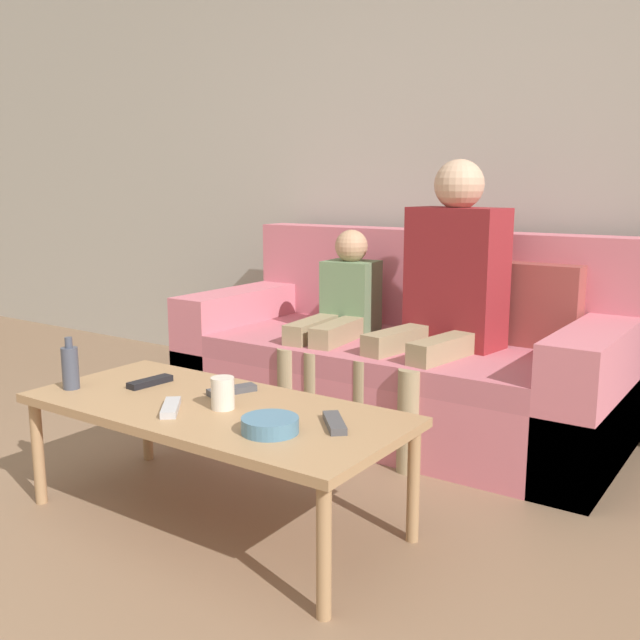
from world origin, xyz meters
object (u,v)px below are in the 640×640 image
tv_remote_3 (171,408)px  bottle (70,367)px  person_adult (447,283)px  snack_bowl (270,425)px  cup_near (223,393)px  tv_remote_1 (150,382)px  tv_remote_2 (232,390)px  tv_remote_0 (335,423)px  person_child (337,316)px  couch (402,363)px  coffee_table (213,415)px

tv_remote_3 → bottle: bearing=142.6°
person_adult → snack_bowl: person_adult is taller
cup_near → tv_remote_1: bearing=171.8°
tv_remote_2 → snack_bowl: snack_bowl is taller
tv_remote_0 → cup_near: bearing=146.4°
person_child → snack_bowl: size_ratio=5.36×
couch → snack_bowl: (0.28, -1.34, 0.14)m
person_adult → person_child: (-0.52, -0.07, -0.18)m
tv_remote_0 → snack_bowl: 0.19m
cup_near → tv_remote_1: (-0.40, 0.06, -0.04)m
couch → person_child: 0.38m
person_child → snack_bowl: person_child is taller
tv_remote_2 → tv_remote_0: bearing=13.9°
tv_remote_0 → tv_remote_3: 0.53m
coffee_table → couch: bearing=88.4°
tv_remote_1 → tv_remote_3: same height
tv_remote_2 → tv_remote_1: bearing=-140.3°
coffee_table → snack_bowl: size_ratio=7.69×
person_child → tv_remote_2: size_ratio=5.12×
tv_remote_0 → tv_remote_3: (-0.51, -0.17, 0.00)m
tv_remote_2 → person_adult: bearing=96.7°
tv_remote_0 → tv_remote_1: size_ratio=0.91×
person_child → cup_near: bearing=-81.1°
tv_remote_2 → snack_bowl: bearing=-9.6°
tv_remote_2 → snack_bowl: size_ratio=1.05×
bottle → person_child: bearing=76.1°
tv_remote_1 → snack_bowl: (0.66, -0.15, 0.01)m
tv_remote_3 → tv_remote_1: bearing=109.1°
snack_bowl → cup_near: bearing=161.1°
cup_near → bottle: 0.61m
couch → person_adult: person_adult is taller
couch → tv_remote_0: 1.26m
coffee_table → bottle: (-0.54, -0.14, 0.11)m
person_adult → person_child: size_ratio=1.35×
person_adult → bottle: person_adult is taller
coffee_table → bottle: bottle is taller
person_child → tv_remote_1: bearing=-101.9°
tv_remote_2 → tv_remote_3: (-0.03, -0.26, 0.00)m
tv_remote_0 → tv_remote_3: same height
cup_near → tv_remote_1: size_ratio=0.59×
person_child → snack_bowl: 1.31m
tv_remote_3 → tv_remote_0: bearing=-21.2°
person_adult → tv_remote_3: (-0.35, -1.28, -0.28)m
person_adult → tv_remote_2: size_ratio=6.93×
couch → bottle: couch is taller
tv_remote_3 → snack_bowl: bearing=-36.6°
tv_remote_1 → tv_remote_2: size_ratio=0.99×
tv_remote_2 → tv_remote_3: bearing=-72.7°
person_adult → tv_remote_3: 1.36m
cup_near → tv_remote_3: cup_near is taller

